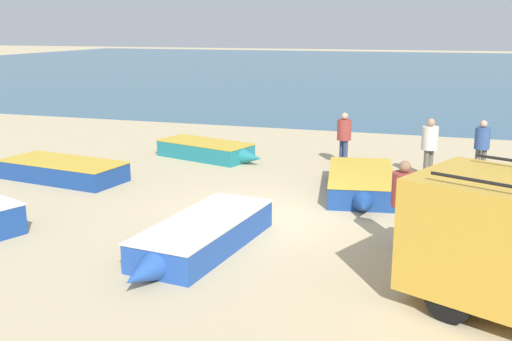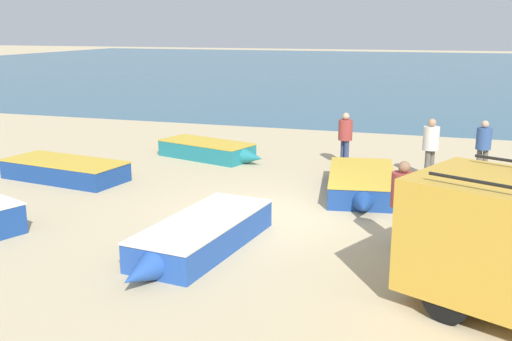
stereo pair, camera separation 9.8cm
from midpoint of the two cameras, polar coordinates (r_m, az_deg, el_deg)
name	(u,v)px [view 1 (the left image)]	position (r m, az deg, el deg)	size (l,w,h in m)	color
ground_plane	(266,217)	(13.87, 0.72, -4.49)	(200.00, 200.00, 0.00)	tan
sea_water	(409,68)	(64.88, 14.34, 9.42)	(120.00, 80.00, 0.01)	#33607A
fishing_rowboat_0	(208,150)	(19.99, -4.72, 1.94)	(3.95, 2.23, 0.56)	#1E757F
fishing_rowboat_2	(61,170)	(18.11, -18.26, 0.06)	(4.47, 2.03, 0.56)	navy
fishing_rowboat_4	(361,183)	(15.94, 9.82, -1.21)	(2.22, 4.32, 0.57)	navy
fishing_rowboat_5	(201,236)	(11.90, -5.50, -6.19)	(1.83, 4.47, 0.59)	#234CA3
fisherman_0	(430,143)	(17.88, 16.06, 2.56)	(0.46, 0.46, 1.75)	#5B564C
fisherman_1	(482,143)	(18.71, 20.59, 2.50)	(0.43, 0.43, 1.64)	#5B564C
fisherman_2	(344,134)	(19.04, 8.24, 3.47)	(0.44, 0.44, 1.67)	navy
fisherman_3	(403,196)	(12.07, 13.62, -2.41)	(0.47, 0.47, 1.78)	#5B564C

